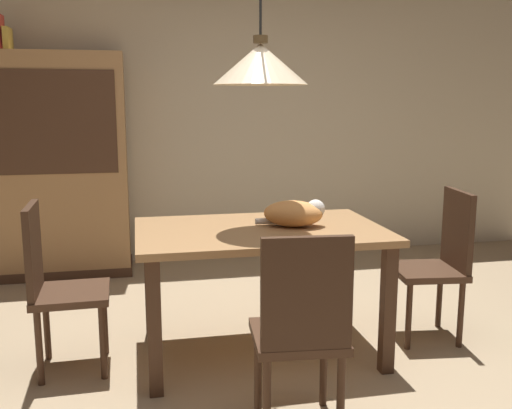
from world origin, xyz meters
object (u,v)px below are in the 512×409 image
at_px(pendant_lamp, 260,64).
at_px(hutch_bookcase, 60,171).
at_px(chair_left_side, 55,281).
at_px(chair_right_side, 440,258).
at_px(book_yellow_short, 8,39).
at_px(chair_near_front, 301,326).
at_px(cat_sleeping, 295,213).
at_px(dining_table, 260,245).
at_px(book_red_tall, 0,32).

xyz_separation_m(pendant_lamp, hutch_bookcase, (-1.31, 1.87, -0.77)).
bearing_deg(chair_left_side, pendant_lamp, 0.09).
bearing_deg(hutch_bookcase, chair_left_side, -84.53).
bearing_deg(pendant_lamp, chair_right_side, -0.46).
bearing_deg(book_yellow_short, chair_right_side, -34.24).
bearing_deg(chair_right_side, chair_left_side, 179.82).
bearing_deg(chair_left_side, chair_near_front, -38.00).
relative_size(chair_left_side, cat_sleeping, 2.28).
bearing_deg(pendant_lamp, dining_table, -76.81).
xyz_separation_m(chair_left_side, book_red_tall, (-0.57, 1.87, 1.48)).
height_order(chair_near_front, pendant_lamp, pendant_lamp).
bearing_deg(dining_table, cat_sleeping, 1.27).
bearing_deg(hutch_bookcase, dining_table, -55.06).
distance_m(cat_sleeping, hutch_bookcase, 2.40).
bearing_deg(chair_left_side, book_red_tall, 106.81).
height_order(chair_near_front, book_red_tall, book_red_tall).
bearing_deg(pendant_lamp, chair_near_front, -90.45).
distance_m(chair_right_side, book_red_tall, 3.70).
xyz_separation_m(dining_table, book_yellow_short, (-1.64, 1.87, 1.29)).
xyz_separation_m(chair_right_side, book_red_tall, (-2.82, 1.88, 1.48)).
relative_size(chair_left_side, book_yellow_short, 4.65).
bearing_deg(book_red_tall, cat_sleeping, -44.52).
bearing_deg(pendant_lamp, book_yellow_short, 131.16).
bearing_deg(book_red_tall, book_yellow_short, 0.00).
xyz_separation_m(chair_right_side, chair_near_front, (-1.13, -0.87, 0.00)).
bearing_deg(book_yellow_short, pendant_lamp, -48.84).
bearing_deg(chair_right_side, hutch_bookcase, 142.32).
relative_size(dining_table, chair_near_front, 1.51).
xyz_separation_m(hutch_bookcase, book_yellow_short, (-0.33, 0.00, 1.05)).
distance_m(book_red_tall, book_yellow_short, 0.08).
relative_size(cat_sleeping, book_yellow_short, 2.04).
bearing_deg(chair_near_front, hutch_bookcase, 115.32).
relative_size(chair_near_front, hutch_bookcase, 0.50).
relative_size(chair_left_side, chair_near_front, 1.00).
xyz_separation_m(chair_left_side, cat_sleeping, (1.33, 0.01, 0.32)).
distance_m(chair_right_side, book_yellow_short, 3.64).
xyz_separation_m(chair_right_side, pendant_lamp, (-1.13, 0.01, 1.15)).
relative_size(chair_right_side, book_yellow_short, 4.65).
xyz_separation_m(chair_left_side, hutch_bookcase, (-0.18, 1.87, 0.38)).
bearing_deg(book_red_tall, pendant_lamp, -47.86).
xyz_separation_m(chair_left_side, book_yellow_short, (-0.51, 1.87, 1.43)).
bearing_deg(book_yellow_short, chair_near_front, -59.34).
relative_size(cat_sleeping, hutch_bookcase, 0.22).
bearing_deg(chair_near_front, book_yellow_short, 120.66).
relative_size(dining_table, cat_sleeping, 3.44).
distance_m(chair_left_side, book_yellow_short, 2.41).
xyz_separation_m(chair_near_front, cat_sleeping, (0.21, 0.88, 0.32)).
distance_m(hutch_bookcase, book_red_tall, 1.17).
xyz_separation_m(pendant_lamp, book_yellow_short, (-1.64, 1.87, 0.28)).
bearing_deg(book_red_tall, chair_near_front, -58.47).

